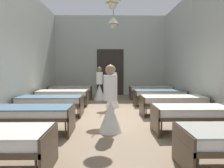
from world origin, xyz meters
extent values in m
cube|color=#8C755B|center=(0.00, 0.00, -0.05)|extent=(6.35, 10.74, 0.10)
cube|color=#B2B7AD|center=(0.00, 5.17, 2.08)|extent=(6.15, 0.20, 4.15)
cube|color=#B2B7AD|center=(-2.98, 0.00, 2.08)|extent=(0.20, 10.14, 4.15)
cube|color=#B2B7AD|center=(2.98, 0.00, 2.08)|extent=(0.20, 10.14, 4.15)
cube|color=#2D2823|center=(0.00, 5.05, 1.20)|extent=(1.40, 0.06, 2.40)
sphere|color=beige|center=(0.03, 0.89, 3.48)|extent=(0.28, 0.28, 0.28)
cylinder|color=brown|center=(0.10, 2.66, 3.83)|extent=(0.02, 0.02, 0.64)
cone|color=beige|center=(0.10, 2.66, 3.36)|extent=(0.44, 0.44, 0.28)
sphere|color=beige|center=(0.10, 2.66, 3.14)|extent=(0.28, 0.28, 0.28)
cylinder|color=#473828|center=(-0.96, -3.14, 0.17)|extent=(0.03, 0.03, 0.34)
cube|color=#473828|center=(-0.90, -3.50, 0.29)|extent=(0.04, 0.84, 0.57)
cylinder|color=#473828|center=(0.96, -3.14, 0.17)|extent=(0.03, 0.03, 0.34)
cube|color=#473828|center=(0.90, -3.50, 0.29)|extent=(0.04, 0.84, 0.57)
cylinder|color=#473828|center=(-0.96, -2.11, 0.17)|extent=(0.03, 0.03, 0.34)
cylinder|color=#473828|center=(-0.96, -1.39, 0.17)|extent=(0.03, 0.03, 0.34)
cube|color=#473828|center=(-1.83, -1.75, 0.38)|extent=(1.90, 0.84, 0.07)
cube|color=#473828|center=(-0.90, -1.75, 0.29)|extent=(0.04, 0.84, 0.57)
cube|color=white|center=(-1.83, -1.75, 0.48)|extent=(1.82, 0.78, 0.14)
cube|color=slate|center=(-1.83, -1.75, 0.56)|extent=(1.86, 0.82, 0.02)
cylinder|color=#473828|center=(0.96, -2.11, 0.17)|extent=(0.03, 0.03, 0.34)
cylinder|color=#473828|center=(0.96, -1.39, 0.17)|extent=(0.03, 0.03, 0.34)
cube|color=#473828|center=(1.83, -1.75, 0.38)|extent=(1.90, 0.84, 0.07)
cube|color=#473828|center=(0.90, -1.75, 0.29)|extent=(0.04, 0.84, 0.57)
cube|color=white|center=(1.83, -1.75, 0.48)|extent=(1.82, 0.78, 0.14)
cube|color=beige|center=(1.83, -1.75, 0.56)|extent=(1.86, 0.82, 0.02)
cylinder|color=#473828|center=(-2.70, -0.36, 0.17)|extent=(0.03, 0.03, 0.34)
cylinder|color=#473828|center=(-2.70, 0.36, 0.17)|extent=(0.03, 0.03, 0.34)
cylinder|color=#473828|center=(-0.96, -0.36, 0.17)|extent=(0.03, 0.03, 0.34)
cylinder|color=#473828|center=(-0.96, 0.36, 0.17)|extent=(0.03, 0.03, 0.34)
cube|color=#473828|center=(-1.83, 0.00, 0.38)|extent=(1.90, 0.84, 0.07)
cube|color=#473828|center=(-2.76, 0.00, 0.29)|extent=(0.04, 0.84, 0.57)
cube|color=#473828|center=(-0.90, 0.00, 0.29)|extent=(0.04, 0.84, 0.57)
cube|color=silver|center=(-1.83, 0.00, 0.48)|extent=(1.82, 0.78, 0.14)
cube|color=slate|center=(-1.83, 0.00, 0.56)|extent=(1.86, 0.82, 0.02)
cylinder|color=#473828|center=(0.96, -0.36, 0.17)|extent=(0.03, 0.03, 0.34)
cylinder|color=#473828|center=(0.96, 0.36, 0.17)|extent=(0.03, 0.03, 0.34)
cylinder|color=#473828|center=(2.70, -0.36, 0.17)|extent=(0.03, 0.03, 0.34)
cylinder|color=#473828|center=(2.70, 0.36, 0.17)|extent=(0.03, 0.03, 0.34)
cube|color=#473828|center=(1.83, 0.00, 0.38)|extent=(1.90, 0.84, 0.07)
cube|color=#473828|center=(0.90, 0.00, 0.29)|extent=(0.04, 0.84, 0.57)
cube|color=#473828|center=(2.76, 0.00, 0.29)|extent=(0.04, 0.84, 0.57)
cube|color=silver|center=(1.83, 0.00, 0.48)|extent=(1.82, 0.78, 0.14)
cube|color=beige|center=(1.83, 0.00, 0.56)|extent=(1.86, 0.82, 0.02)
cylinder|color=#473828|center=(-2.70, 1.39, 0.17)|extent=(0.03, 0.03, 0.34)
cylinder|color=#473828|center=(-2.70, 2.11, 0.17)|extent=(0.03, 0.03, 0.34)
cylinder|color=#473828|center=(-0.96, 1.39, 0.17)|extent=(0.03, 0.03, 0.34)
cylinder|color=#473828|center=(-0.96, 2.11, 0.17)|extent=(0.03, 0.03, 0.34)
cube|color=#473828|center=(-1.83, 1.75, 0.38)|extent=(1.90, 0.84, 0.07)
cube|color=#473828|center=(-2.76, 1.75, 0.29)|extent=(0.04, 0.84, 0.57)
cube|color=#473828|center=(-0.90, 1.75, 0.29)|extent=(0.04, 0.84, 0.57)
cube|color=silver|center=(-1.83, 1.75, 0.48)|extent=(1.82, 0.78, 0.14)
cube|color=beige|center=(-1.83, 1.75, 0.56)|extent=(1.86, 0.82, 0.02)
cylinder|color=#473828|center=(0.96, 1.39, 0.17)|extent=(0.03, 0.03, 0.34)
cylinder|color=#473828|center=(0.96, 2.11, 0.17)|extent=(0.03, 0.03, 0.34)
cylinder|color=#473828|center=(2.70, 1.39, 0.17)|extent=(0.03, 0.03, 0.34)
cylinder|color=#473828|center=(2.70, 2.11, 0.17)|extent=(0.03, 0.03, 0.34)
cube|color=#473828|center=(1.83, 1.75, 0.38)|extent=(1.90, 0.84, 0.07)
cube|color=#473828|center=(0.90, 1.75, 0.29)|extent=(0.04, 0.84, 0.57)
cube|color=#473828|center=(2.76, 1.75, 0.29)|extent=(0.04, 0.84, 0.57)
cube|color=silver|center=(1.83, 1.75, 0.48)|extent=(1.82, 0.78, 0.14)
cube|color=slate|center=(1.83, 1.75, 0.56)|extent=(1.86, 0.82, 0.02)
cylinder|color=#473828|center=(-2.70, 3.14, 0.17)|extent=(0.03, 0.03, 0.34)
cylinder|color=#473828|center=(-2.70, 3.86, 0.17)|extent=(0.03, 0.03, 0.34)
cylinder|color=#473828|center=(-0.96, 3.14, 0.17)|extent=(0.03, 0.03, 0.34)
cylinder|color=#473828|center=(-0.96, 3.86, 0.17)|extent=(0.03, 0.03, 0.34)
cube|color=#473828|center=(-1.83, 3.50, 0.38)|extent=(1.90, 0.84, 0.07)
cube|color=#473828|center=(-2.76, 3.50, 0.29)|extent=(0.04, 0.84, 0.57)
cube|color=#473828|center=(-0.90, 3.50, 0.29)|extent=(0.04, 0.84, 0.57)
cube|color=silver|center=(-1.83, 3.50, 0.48)|extent=(1.82, 0.78, 0.14)
cube|color=#9E9E93|center=(-1.83, 3.50, 0.56)|extent=(1.86, 0.82, 0.02)
cylinder|color=#473828|center=(0.96, 3.14, 0.17)|extent=(0.03, 0.03, 0.34)
cylinder|color=#473828|center=(0.96, 3.86, 0.17)|extent=(0.03, 0.03, 0.34)
cylinder|color=#473828|center=(2.70, 3.14, 0.17)|extent=(0.03, 0.03, 0.34)
cylinder|color=#473828|center=(2.70, 3.86, 0.17)|extent=(0.03, 0.03, 0.34)
cube|color=#473828|center=(1.83, 3.50, 0.38)|extent=(1.90, 0.84, 0.07)
cube|color=#473828|center=(0.90, 3.50, 0.29)|extent=(0.04, 0.84, 0.57)
cube|color=#473828|center=(2.76, 3.50, 0.29)|extent=(0.04, 0.84, 0.57)
cube|color=silver|center=(1.83, 3.50, 0.48)|extent=(1.82, 0.78, 0.14)
cube|color=#9E9E93|center=(1.83, 3.50, 0.56)|extent=(1.86, 0.82, 0.02)
cone|color=white|center=(-0.50, 3.18, 0.35)|extent=(0.52, 0.52, 0.70)
cylinder|color=white|center=(-0.50, 3.18, 0.97)|extent=(0.30, 0.30, 0.55)
sphere|color=#846047|center=(-0.50, 3.18, 1.36)|extent=(0.22, 0.22, 0.22)
cone|color=white|center=(-0.50, 3.18, 1.44)|extent=(0.18, 0.18, 0.10)
cone|color=white|center=(-0.06, -1.69, 0.35)|extent=(0.52, 0.52, 0.70)
cylinder|color=white|center=(-0.06, -1.69, 0.97)|extent=(0.30, 0.30, 0.55)
sphere|color=#A87A5B|center=(-0.06, -1.69, 1.36)|extent=(0.22, 0.22, 0.22)
cone|color=white|center=(-0.06, -1.69, 1.44)|extent=(0.18, 0.18, 0.10)
cone|color=white|center=(0.04, 1.33, 0.35)|extent=(0.52, 0.52, 0.70)
cylinder|color=white|center=(0.04, 1.33, 0.97)|extent=(0.30, 0.30, 0.55)
sphere|color=beige|center=(0.04, 1.33, 1.36)|extent=(0.22, 0.22, 0.22)
cone|color=white|center=(0.04, 1.33, 1.44)|extent=(0.18, 0.18, 0.10)
cylinder|color=brown|center=(-0.15, 3.98, 0.15)|extent=(0.32, 0.32, 0.31)
cylinder|color=brown|center=(-0.15, 3.98, 0.41)|extent=(0.06, 0.06, 0.20)
cone|color=#2D6633|center=(-0.15, 3.98, 0.79)|extent=(0.48, 0.48, 0.56)
camera|label=1|loc=(-0.11, -6.33, 1.38)|focal=34.56mm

